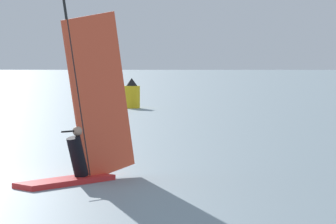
{
  "coord_description": "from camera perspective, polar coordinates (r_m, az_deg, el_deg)",
  "views": [
    {
      "loc": [
        11.99,
        -13.5,
        2.56
      ],
      "look_at": [
        4.37,
        3.64,
        1.5
      ],
      "focal_mm": 83.6,
      "sensor_mm": 36.0,
      "label": 1
    }
  ],
  "objects": [
    {
      "name": "windsurfer",
      "position": [
        17.68,
        -6.12,
        -1.49
      ],
      "size": [
        1.43,
        3.25,
        4.54
      ],
      "rotation": [
        0.0,
        0.0,
        4.38
      ],
      "color": "red",
      "rests_on": "ground_plane"
    },
    {
      "name": "channel_buoy",
      "position": [
        49.62,
        -2.66,
        1.26
      ],
      "size": [
        1.05,
        1.05,
        1.92
      ],
      "color": "yellow",
      "rests_on": "ground_plane"
    }
  ]
}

